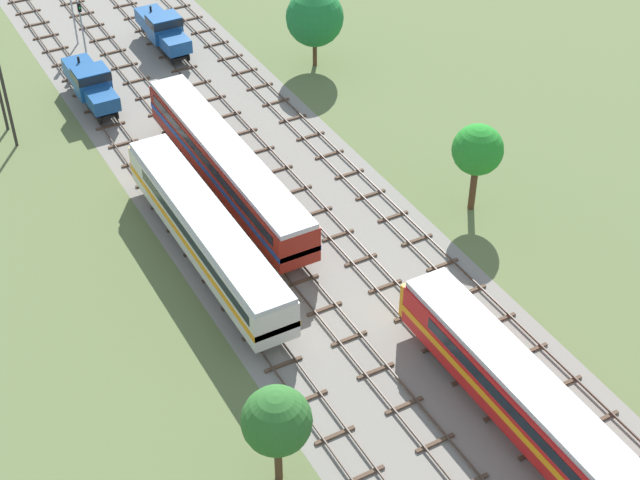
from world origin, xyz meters
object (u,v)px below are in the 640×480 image
at_px(shunter_loco_far_left_midfar, 91,82).
at_px(shunter_loco_centre_left_far, 163,29).
at_px(diesel_railcar_centre_left_nearest, 532,406).
at_px(diesel_railcar_far_left_near, 207,232).
at_px(signal_post_nearest, 72,7).
at_px(passenger_coach_left_mid, 227,163).
at_px(signal_post_near, 81,21).

height_order(shunter_loco_far_left_midfar, shunter_loco_centre_left_far, same).
bearing_deg(shunter_loco_far_left_midfar, diesel_railcar_centre_left_nearest, -79.00).
bearing_deg(diesel_railcar_far_left_near, signal_post_nearest, 86.39).
xyz_separation_m(passenger_coach_left_mid, signal_post_nearest, (-2.19, 28.18, 0.94)).
distance_m(passenger_coach_left_mid, signal_post_nearest, 28.28).
xyz_separation_m(diesel_railcar_centre_left_nearest, diesel_railcar_far_left_near, (-8.76, 21.64, 0.00)).
height_order(diesel_railcar_far_left_near, signal_post_nearest, signal_post_nearest).
relative_size(diesel_railcar_far_left_near, shunter_loco_far_left_midfar, 2.42).
bearing_deg(signal_post_nearest, diesel_railcar_far_left_near, -93.61).
bearing_deg(diesel_railcar_centre_left_nearest, signal_post_nearest, 96.66).
distance_m(diesel_railcar_centre_left_nearest, diesel_railcar_far_left_near, 23.34).
bearing_deg(diesel_railcar_centre_left_nearest, signal_post_near, 96.96).
distance_m(shunter_loco_far_left_midfar, signal_post_near, 9.13).
bearing_deg(diesel_railcar_centre_left_nearest, shunter_loco_far_left_midfar, 101.00).
bearing_deg(shunter_loco_far_left_midfar, diesel_railcar_far_left_near, -90.00).
height_order(passenger_coach_left_mid, signal_post_near, signal_post_near).
bearing_deg(shunter_loco_centre_left_far, diesel_railcar_far_left_near, -106.36).
height_order(passenger_coach_left_mid, shunter_loco_centre_left_far, passenger_coach_left_mid).
relative_size(diesel_railcar_far_left_near, shunter_loco_centre_left_far, 2.42).
distance_m(passenger_coach_left_mid, shunter_loco_centre_left_far, 23.76).
bearing_deg(passenger_coach_left_mid, shunter_loco_far_left_midfar, 104.52).
bearing_deg(signal_post_nearest, diesel_railcar_centre_left_nearest, -83.34).
distance_m(diesel_railcar_far_left_near, shunter_loco_centre_left_far, 31.13).
bearing_deg(diesel_railcar_centre_left_nearest, shunter_loco_centre_left_far, 90.00).
distance_m(shunter_loco_centre_left_far, signal_post_near, 7.09).
bearing_deg(signal_post_near, shunter_loco_centre_left_far, -19.75).
xyz_separation_m(diesel_railcar_far_left_near, shunter_loco_far_left_midfar, (-0.00, 23.44, -0.59)).
bearing_deg(passenger_coach_left_mid, signal_post_nearest, 94.45).
bearing_deg(shunter_loco_centre_left_far, shunter_loco_far_left_midfar, -143.78).
relative_size(passenger_coach_left_mid, signal_post_near, 4.33).
height_order(signal_post_nearest, signal_post_near, signal_post_nearest).
relative_size(shunter_loco_far_left_midfar, signal_post_nearest, 1.50).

